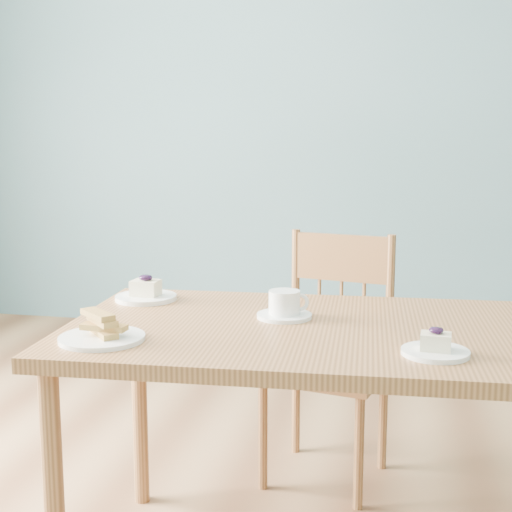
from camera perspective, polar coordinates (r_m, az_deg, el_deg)
room at (r=1.74m, az=1.76°, el=15.41°), size 5.01×5.01×2.71m
dining_table at (r=1.84m, az=5.18°, el=-7.70°), size 1.33×0.81×0.69m
dining_chair at (r=2.48m, az=5.90°, el=-7.91°), size 0.45×0.44×0.84m
cheesecake_plate_near at (r=1.63m, az=14.17°, el=-7.13°), size 0.15×0.15×0.06m
cheesecake_plate_far at (r=2.13m, az=-8.81°, el=-2.98°), size 0.18×0.18×0.08m
coffee_cup at (r=1.90m, az=2.32°, el=-4.04°), size 0.15×0.15×0.07m
biscotti_plate at (r=1.73m, az=-12.24°, el=-5.98°), size 0.20×0.20×0.07m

